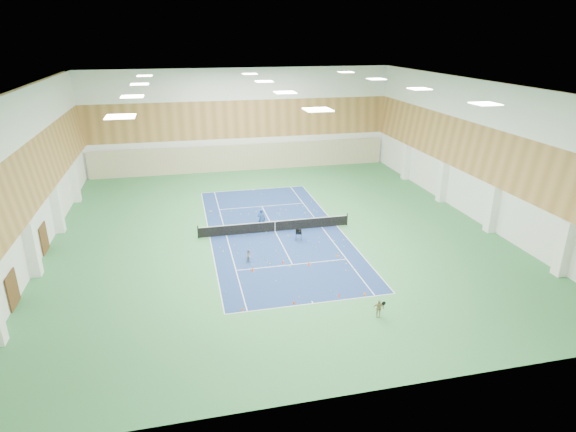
{
  "coord_description": "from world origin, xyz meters",
  "views": [
    {
      "loc": [
        -7.3,
        -36.8,
        15.76
      ],
      "look_at": [
        0.72,
        -1.78,
        2.0
      ],
      "focal_mm": 30.0,
      "sensor_mm": 36.0,
      "label": 1
    }
  ],
  "objects": [
    {
      "name": "ground",
      "position": [
        0.0,
        0.0,
        0.0
      ],
      "size": [
        40.0,
        40.0,
        0.0
      ],
      "primitive_type": "plane",
      "color": "#337741",
      "rests_on": "ground"
    },
    {
      "name": "room_shell",
      "position": [
        0.0,
        0.0,
        6.0
      ],
      "size": [
        36.0,
        40.0,
        12.0
      ],
      "primitive_type": null,
      "color": "white",
      "rests_on": "ground"
    },
    {
      "name": "wood_cladding",
      "position": [
        0.0,
        0.0,
        8.0
      ],
      "size": [
        36.0,
        40.0,
        8.0
      ],
      "primitive_type": null,
      "color": "#AB783F",
      "rests_on": "room_shell"
    },
    {
      "name": "ceiling_light_grid",
      "position": [
        0.0,
        0.0,
        11.92
      ],
      "size": [
        21.4,
        25.4,
        0.06
      ],
      "primitive_type": null,
      "color": "white",
      "rests_on": "room_shell"
    },
    {
      "name": "court_surface",
      "position": [
        0.0,
        0.0,
        0.01
      ],
      "size": [
        10.97,
        23.77,
        0.01
      ],
      "primitive_type": "cube",
      "color": "navy",
      "rests_on": "ground"
    },
    {
      "name": "tennis_balls_scatter",
      "position": [
        0.0,
        0.0,
        0.05
      ],
      "size": [
        10.57,
        22.77,
        0.07
      ],
      "primitive_type": null,
      "color": "#BDD223",
      "rests_on": "ground"
    },
    {
      "name": "tennis_net",
      "position": [
        0.0,
        0.0,
        0.55
      ],
      "size": [
        12.8,
        0.1,
        1.1
      ],
      "primitive_type": null,
      "color": "black",
      "rests_on": "ground"
    },
    {
      "name": "back_curtain",
      "position": [
        0.0,
        19.75,
        1.6
      ],
      "size": [
        35.4,
        0.16,
        3.2
      ],
      "primitive_type": "cube",
      "color": "#C6B793",
      "rests_on": "ground"
    },
    {
      "name": "door_left_a",
      "position": [
        -17.92,
        -8.0,
        1.1
      ],
      "size": [
        0.08,
        1.8,
        2.2
      ],
      "primitive_type": "cube",
      "color": "#593319",
      "rests_on": "ground"
    },
    {
      "name": "door_left_b",
      "position": [
        -17.92,
        0.0,
        1.1
      ],
      "size": [
        0.08,
        1.8,
        2.2
      ],
      "primitive_type": "cube",
      "color": "#593319",
      "rests_on": "ground"
    },
    {
      "name": "coach",
      "position": [
        -1.02,
        0.74,
        0.93
      ],
      "size": [
        0.8,
        0.68,
        1.87
      ],
      "primitive_type": "imported",
      "rotation": [
        0.0,
        0.0,
        2.74
      ],
      "color": "#204593",
      "rests_on": "ground"
    },
    {
      "name": "child_court",
      "position": [
        -2.99,
        -5.25,
        0.51
      ],
      "size": [
        0.63,
        0.62,
        1.02
      ],
      "primitive_type": "imported",
      "rotation": [
        0.0,
        0.0,
        0.74
      ],
      "color": "gray",
      "rests_on": "ground"
    },
    {
      "name": "child_apron",
      "position": [
        3.36,
        -14.14,
        0.57
      ],
      "size": [
        0.72,
        0.49,
        1.13
      ],
      "primitive_type": "imported",
      "rotation": [
        0.0,
        0.0,
        -0.36
      ],
      "color": "tan",
      "rests_on": "ground"
    },
    {
      "name": "ball_cart",
      "position": [
        1.5,
        -2.19,
        0.43
      ],
      "size": [
        0.6,
        0.6,
        0.86
      ],
      "primitive_type": null,
      "rotation": [
        0.0,
        0.0,
        -0.24
      ],
      "color": "black",
      "rests_on": "ground"
    },
    {
      "name": "cone_svc_a",
      "position": [
        -2.98,
        -6.71,
        0.13
      ],
      "size": [
        0.23,
        0.23,
        0.25
      ],
      "primitive_type": "cone",
      "color": "#ED430C",
      "rests_on": "ground"
    },
    {
      "name": "cone_svc_b",
      "position": [
        -0.65,
        -6.0,
        0.1
      ],
      "size": [
        0.18,
        0.18,
        0.2
      ],
      "primitive_type": "cone",
      "color": "red",
      "rests_on": "ground"
    },
    {
      "name": "cone_svc_c",
      "position": [
        1.14,
        -6.7,
        0.13
      ],
      "size": [
        0.23,
        0.23,
        0.25
      ],
      "primitive_type": "cone",
      "color": "#F44B0C",
      "rests_on": "ground"
    },
    {
      "name": "cone_svc_d",
      "position": [
        3.56,
        -5.81,
        0.1
      ],
      "size": [
        0.18,
        0.18,
        0.2
      ],
      "primitive_type": "cone",
      "color": "orange",
      "rests_on": "ground"
    },
    {
      "name": "cone_base_a",
      "position": [
        -4.39,
        -11.64,
        0.09
      ],
      "size": [
        0.17,
        0.17,
        0.19
      ],
      "primitive_type": "cone",
      "color": "#D5610B",
      "rests_on": "ground"
    },
    {
      "name": "cone_base_b",
      "position": [
        -1.16,
        -11.62,
        0.1
      ],
      "size": [
        0.18,
        0.18,
        0.2
      ],
      "primitive_type": "cone",
      "color": "#DA400B",
      "rests_on": "ground"
    },
    {
      "name": "cone_base_c",
      "position": [
        1.85,
        -11.43,
        0.1
      ],
      "size": [
        0.18,
        0.18,
        0.2
      ],
      "primitive_type": "cone",
      "color": "#FF440D",
      "rests_on": "ground"
    },
    {
      "name": "cone_base_d",
      "position": [
        3.55,
        -11.57,
        0.1
      ],
      "size": [
        0.19,
        0.19,
        0.21
      ],
      "primitive_type": "cone",
      "color": "orange",
      "rests_on": "ground"
    }
  ]
}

